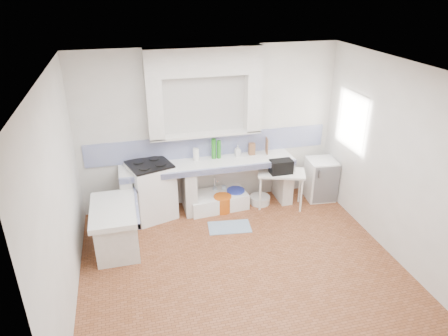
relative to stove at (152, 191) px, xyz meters
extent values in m
plane|color=brown|center=(1.09, -1.70, -0.48)|extent=(4.50, 4.50, 0.00)
plane|color=silver|center=(1.09, -1.70, 2.32)|extent=(4.50, 4.50, 0.00)
plane|color=silver|center=(1.09, 0.30, 0.92)|extent=(4.50, 0.00, 4.50)
plane|color=silver|center=(1.09, -3.70, 0.92)|extent=(4.50, 0.00, 4.50)
plane|color=silver|center=(-1.16, -1.70, 0.92)|extent=(0.00, 4.50, 4.50)
plane|color=silver|center=(3.34, -1.70, 0.92)|extent=(0.00, 4.50, 4.50)
cube|color=silver|center=(0.99, 0.18, 2.09)|extent=(1.90, 0.25, 0.45)
cube|color=#3C2313|center=(3.52, -0.50, 1.12)|extent=(0.35, 0.86, 1.06)
cube|color=white|center=(3.37, -0.50, 1.50)|extent=(0.01, 0.84, 0.24)
cube|color=white|center=(0.99, 0.00, 0.38)|extent=(3.00, 0.60, 0.08)
cube|color=navy|center=(0.99, -0.28, 0.38)|extent=(3.00, 0.04, 0.10)
cube|color=silver|center=(-0.41, 0.00, -0.07)|extent=(0.20, 0.55, 0.82)
cube|color=silver|center=(0.64, 0.00, -0.07)|extent=(0.20, 0.55, 0.82)
cube|color=silver|center=(2.39, 0.00, -0.07)|extent=(0.20, 0.55, 0.82)
cube|color=white|center=(-0.61, -0.80, 0.18)|extent=(0.70, 1.10, 0.08)
cube|color=silver|center=(-0.61, -0.80, -0.17)|extent=(0.60, 1.00, 0.62)
cube|color=navy|center=(-0.28, -0.80, 0.18)|extent=(0.04, 1.10, 0.10)
cube|color=navy|center=(1.09, 0.29, 0.62)|extent=(4.27, 0.03, 0.40)
cube|color=white|center=(0.00, 0.00, 0.00)|extent=(0.84, 0.82, 0.96)
cube|color=white|center=(1.15, 0.00, -0.36)|extent=(1.08, 0.64, 0.25)
cube|color=white|center=(2.25, -0.24, -0.14)|extent=(0.92, 0.70, 0.04)
cube|color=white|center=(3.08, -0.12, -0.10)|extent=(0.54, 0.54, 0.77)
cylinder|color=#AD320D|center=(0.87, -0.05, -0.35)|extent=(0.37, 0.37, 0.26)
cylinder|color=#CA5610|center=(1.21, -0.15, -0.33)|extent=(0.36, 0.36, 0.29)
cylinder|color=#2637AF|center=(1.49, 0.00, -0.33)|extent=(0.35, 0.35, 0.30)
cylinder|color=white|center=(1.94, -0.06, -0.41)|extent=(0.37, 0.37, 0.14)
cylinder|color=silver|center=(1.14, 0.15, -0.33)|extent=(0.09, 0.09, 0.31)
cylinder|color=silver|center=(1.31, 0.15, -0.32)|extent=(0.10, 0.10, 0.33)
cube|color=black|center=(2.22, -0.27, 0.32)|extent=(0.38, 0.22, 0.24)
cylinder|color=#21781C|center=(1.13, 0.15, 0.60)|extent=(0.10, 0.10, 0.36)
cylinder|color=#21781C|center=(1.22, 0.14, 0.58)|extent=(0.09, 0.09, 0.32)
cube|color=brown|center=(1.82, 0.15, 0.53)|extent=(0.11, 0.09, 0.22)
cube|color=brown|center=(2.10, 0.15, 0.56)|extent=(0.06, 0.20, 0.28)
cylinder|color=white|center=(0.81, 0.15, 0.53)|extent=(0.12, 0.12, 0.21)
imported|color=white|center=(1.56, 0.15, 0.52)|extent=(0.09, 0.10, 0.20)
cube|color=teal|center=(1.19, -0.70, -0.47)|extent=(0.74, 0.48, 0.01)
camera|label=1|loc=(-0.31, -6.22, 3.28)|focal=32.65mm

